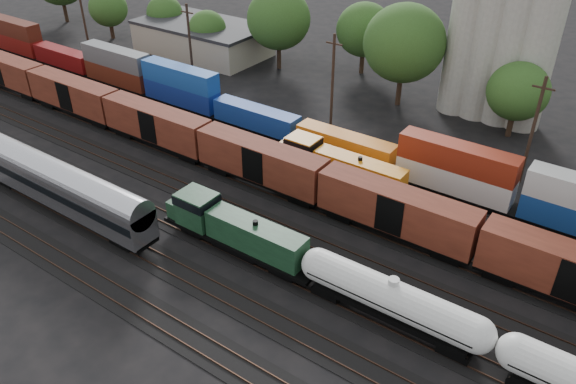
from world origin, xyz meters
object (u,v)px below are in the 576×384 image
Objects in this scene: orange_locomotive at (336,165)px; grain_silo at (501,33)px; tank_car_a at (391,299)px; green_locomotive at (231,228)px; passenger_coach at (58,183)px.

grain_silo is (7.42, 26.00, 8.88)m from orange_locomotive.
green_locomotive is at bearing -180.00° from tank_car_a.
passenger_coach reaches higher than tank_car_a.
passenger_coach is 27.78m from orange_locomotive.
orange_locomotive is 0.57× the size of grain_silo.
passenger_coach is at bearing -120.11° from grain_silo.
green_locomotive is 0.55× the size of grain_silo.
tank_car_a is 0.95× the size of orange_locomotive.
passenger_coach is at bearing -133.91° from orange_locomotive.
tank_car_a is at bearing -81.01° from grain_silo.
orange_locomotive is at bearing -105.92° from grain_silo.
passenger_coach reaches higher than green_locomotive.
orange_locomotive is (-13.90, 15.00, -0.09)m from tank_car_a.
orange_locomotive is at bearing 83.31° from green_locomotive.
grain_silo reaches higher than passenger_coach.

